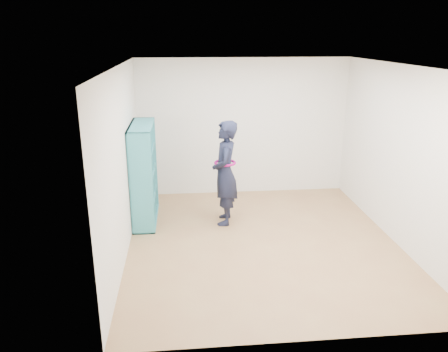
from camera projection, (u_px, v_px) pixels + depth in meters
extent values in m
plane|color=#986945|center=(263.00, 242.00, 6.61)|extent=(4.50, 4.50, 0.00)
plane|color=white|center=(268.00, 66.00, 5.80)|extent=(4.50, 4.50, 0.00)
cube|color=white|center=(122.00, 164.00, 6.02)|extent=(0.02, 4.50, 2.60)
cube|color=white|center=(400.00, 156.00, 6.39)|extent=(0.02, 4.50, 2.60)
cube|color=white|center=(243.00, 128.00, 8.33)|extent=(4.00, 0.02, 2.60)
cube|color=white|center=(310.00, 226.00, 4.07)|extent=(4.00, 0.02, 2.60)
cube|color=teal|center=(141.00, 185.00, 6.62)|extent=(0.36, 0.03, 1.64)
cube|color=teal|center=(146.00, 163.00, 7.75)|extent=(0.36, 0.03, 1.64)
cube|color=teal|center=(147.00, 218.00, 7.44)|extent=(0.36, 1.23, 0.03)
cube|color=teal|center=(141.00, 125.00, 6.94)|extent=(0.36, 1.23, 0.03)
cube|color=teal|center=(134.00, 174.00, 7.17)|extent=(0.03, 1.23, 1.64)
cube|color=teal|center=(143.00, 177.00, 7.00)|extent=(0.33, 0.03, 1.59)
cube|color=teal|center=(145.00, 170.00, 7.37)|extent=(0.33, 0.03, 1.59)
cube|color=teal|center=(145.00, 196.00, 7.31)|extent=(0.33, 1.18, 0.03)
cube|color=teal|center=(144.00, 173.00, 7.19)|extent=(0.33, 1.18, 0.03)
cube|color=teal|center=(143.00, 150.00, 7.06)|extent=(0.33, 1.18, 0.03)
cube|color=beige|center=(146.00, 225.00, 7.04)|extent=(0.23, 0.14, 0.06)
cube|color=black|center=(145.00, 197.00, 6.84)|extent=(0.18, 0.16, 0.28)
cube|color=maroon|center=(143.00, 174.00, 6.72)|extent=(0.18, 0.16, 0.24)
cube|color=silver|center=(142.00, 154.00, 6.67)|extent=(0.23, 0.14, 0.06)
cube|color=navy|center=(148.00, 210.00, 7.33)|extent=(0.18, 0.16, 0.29)
cube|color=brown|center=(146.00, 190.00, 7.21)|extent=(0.18, 0.16, 0.24)
cube|color=#BFB28C|center=(145.00, 171.00, 7.17)|extent=(0.23, 0.14, 0.06)
cube|color=#26594C|center=(144.00, 144.00, 6.97)|extent=(0.18, 0.16, 0.21)
cube|color=beige|center=(149.00, 202.00, 7.70)|extent=(0.18, 0.16, 0.27)
cube|color=black|center=(148.00, 185.00, 7.66)|extent=(0.23, 0.14, 0.09)
cube|color=maroon|center=(147.00, 160.00, 7.46)|extent=(0.18, 0.16, 0.24)
cube|color=silver|center=(146.00, 138.00, 7.34)|extent=(0.18, 0.16, 0.22)
imported|color=black|center=(225.00, 173.00, 7.06)|extent=(0.48, 0.67, 1.72)
torus|color=#9F0C6D|center=(225.00, 163.00, 7.01)|extent=(0.39, 0.39, 0.04)
cube|color=silver|center=(216.00, 165.00, 7.11)|extent=(0.02, 0.09, 0.13)
cube|color=black|center=(216.00, 165.00, 7.11)|extent=(0.02, 0.08, 0.13)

